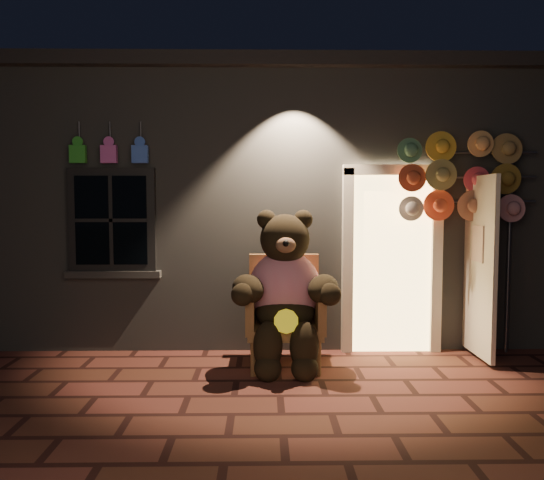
{
  "coord_description": "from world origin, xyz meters",
  "views": [
    {
      "loc": [
        -0.15,
        -4.69,
        1.75
      ],
      "look_at": [
        -0.06,
        1.0,
        1.35
      ],
      "focal_mm": 35.0,
      "sensor_mm": 36.0,
      "label": 1
    }
  ],
  "objects": [
    {
      "name": "ground",
      "position": [
        0.0,
        0.0,
        0.0
      ],
      "size": [
        60.0,
        60.0,
        0.0
      ],
      "primitive_type": "plane",
      "color": "brown",
      "rests_on": "ground"
    },
    {
      "name": "shop_building",
      "position": [
        0.0,
        3.99,
        1.74
      ],
      "size": [
        7.3,
        5.95,
        3.51
      ],
      "color": "slate",
      "rests_on": "ground"
    },
    {
      "name": "wicker_armchair",
      "position": [
        0.08,
        0.96,
        0.59
      ],
      "size": [
        0.82,
        0.74,
        1.18
      ],
      "rotation": [
        0.0,
        0.0,
        -0.0
      ],
      "color": "#99673B",
      "rests_on": "ground"
    },
    {
      "name": "teddy_bear",
      "position": [
        0.08,
        0.8,
        0.83
      ],
      "size": [
        1.23,
        0.95,
        1.69
      ],
      "rotation": [
        0.0,
        0.0,
        -0.0
      ],
      "color": "red",
      "rests_on": "ground"
    },
    {
      "name": "hat_rack",
      "position": [
        2.09,
        1.28,
        2.02
      ],
      "size": [
        1.63,
        0.22,
        2.53
      ],
      "color": "#59595E",
      "rests_on": "ground"
    }
  ]
}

